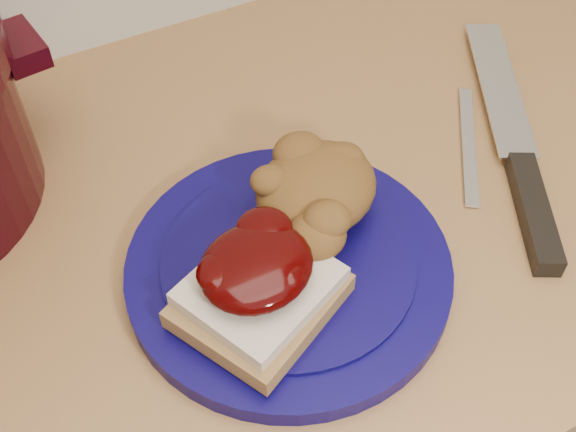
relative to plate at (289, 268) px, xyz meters
name	(u,v)px	position (x,y,z in m)	size (l,w,h in m)	color
base_cabinet	(296,412)	(0.06, 0.08, -0.48)	(4.00, 0.60, 0.86)	beige
plate	(289,268)	(0.00, 0.00, 0.00)	(0.27, 0.27, 0.02)	#0A0445
sandwich	(259,285)	(-0.04, -0.03, 0.04)	(0.15, 0.14, 0.06)	olive
stuffing_mound	(316,189)	(0.05, 0.04, 0.04)	(0.11, 0.10, 0.06)	brown
chef_knife	(523,174)	(0.24, -0.01, 0.00)	(0.19, 0.32, 0.02)	black
butter_knife	(468,144)	(0.23, 0.06, -0.01)	(0.17, 0.01, 0.00)	silver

